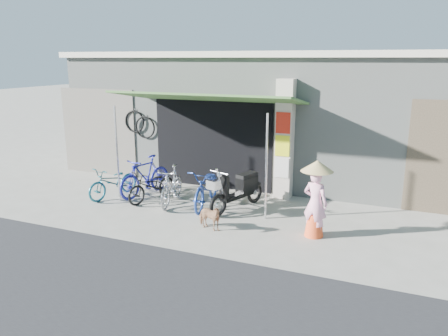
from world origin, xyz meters
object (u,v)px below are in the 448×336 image
at_px(bike_teal, 113,182).
at_px(street_dog, 209,217).
at_px(bike_navy, 207,187).
at_px(nun, 316,199).
at_px(bike_black, 152,186).
at_px(bike_silver, 172,186).
at_px(moped, 239,190).
at_px(bike_blue, 145,176).

height_order(bike_teal, street_dog, bike_teal).
distance_m(bike_navy, nun, 2.89).
bearing_deg(bike_black, bike_silver, 11.22).
distance_m(bike_silver, bike_navy, 0.88).
xyz_separation_m(moped, nun, (1.98, -0.94, 0.32)).
relative_size(bike_silver, bike_navy, 0.86).
bearing_deg(moped, bike_navy, -151.84).
xyz_separation_m(bike_blue, bike_silver, (0.99, -0.37, -0.04)).
relative_size(bike_black, moped, 0.85).
bearing_deg(bike_black, bike_teal, -157.40).
xyz_separation_m(bike_blue, bike_navy, (1.85, -0.18, -0.04)).
relative_size(bike_silver, moped, 0.88).
bearing_deg(nun, street_dog, 30.11).
distance_m(bike_silver, moped, 1.65).
bearing_deg(bike_navy, street_dog, -72.60).
bearing_deg(bike_blue, nun, 1.26).
bearing_deg(street_dog, bike_black, 78.10).
bearing_deg(street_dog, bike_teal, 89.06).
height_order(bike_teal, bike_blue, bike_blue).
relative_size(bike_teal, street_dog, 2.35).
distance_m(bike_navy, street_dog, 1.49).
distance_m(bike_black, bike_navy, 1.46).
distance_m(bike_teal, moped, 3.31).
bearing_deg(moped, bike_blue, -161.47).
height_order(bike_teal, bike_black, bike_teal).
relative_size(bike_blue, street_dog, 2.62).
xyz_separation_m(bike_blue, nun, (4.60, -1.01, 0.27)).
bearing_deg(bike_navy, bike_black, 176.64).
relative_size(bike_silver, nun, 1.00).
bearing_deg(bike_navy, bike_teal, 177.16).
relative_size(bike_teal, bike_silver, 0.98).
xyz_separation_m(bike_blue, street_dog, (2.50, -1.51, -0.24)).
relative_size(bike_teal, bike_navy, 0.84).
height_order(moped, nun, nun).
relative_size(bike_teal, bike_blue, 0.90).
distance_m(bike_navy, moped, 0.77).
bearing_deg(moped, bike_black, -153.55).
bearing_deg(street_dog, moped, 13.13).
bearing_deg(bike_blue, street_dog, -17.41).
relative_size(bike_blue, bike_silver, 1.09).
relative_size(bike_teal, moped, 0.87).
bearing_deg(bike_silver, bike_black, 164.35).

